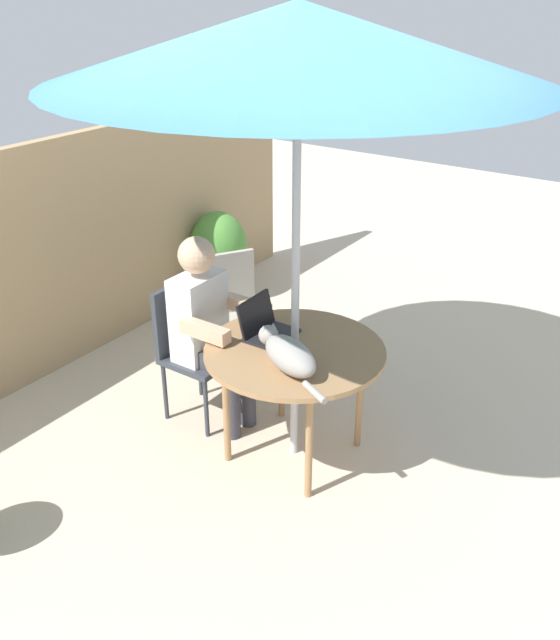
{
  "coord_description": "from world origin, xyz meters",
  "views": [
    {
      "loc": [
        -2.83,
        -1.85,
        2.6
      ],
      "look_at": [
        0.0,
        0.1,
        0.86
      ],
      "focal_mm": 38.99,
      "sensor_mm": 36.0,
      "label": 1
    }
  ],
  "objects": [
    {
      "name": "person_seated",
      "position": [
        0.0,
        0.63,
        0.69
      ],
      "size": [
        0.48,
        0.48,
        1.22
      ],
      "color": "white",
      "rests_on": "ground"
    },
    {
      "name": "chair_empty",
      "position": [
        0.53,
        0.86,
        0.52
      ],
      "size": [
        0.55,
        0.55,
        0.88
      ],
      "color": "#B2A899",
      "rests_on": "ground"
    },
    {
      "name": "patio_umbrella",
      "position": [
        0.0,
        0.0,
        2.3
      ],
      "size": [
        2.39,
        2.39,
        2.48
      ],
      "color": "#B7B7BC",
      "rests_on": "ground"
    },
    {
      "name": "patio_table",
      "position": [
        0.0,
        0.0,
        0.65
      ],
      "size": [
        1.02,
        1.02,
        0.71
      ],
      "color": "#9E754C",
      "rests_on": "ground"
    },
    {
      "name": "fence_back",
      "position": [
        0.0,
        1.99,
        0.81
      ],
      "size": [
        5.11,
        0.08,
        1.62
      ],
      "primitive_type": "cube",
      "color": "tan",
      "rests_on": "ground"
    },
    {
      "name": "potted_plant_by_chair",
      "position": [
        1.47,
        1.75,
        0.42
      ],
      "size": [
        0.49,
        0.49,
        0.79
      ],
      "color": "#9E5138",
      "rests_on": "ground"
    },
    {
      "name": "chair_occupied",
      "position": [
        0.0,
        0.79,
        0.52
      ],
      "size": [
        0.4,
        0.4,
        0.88
      ],
      "color": "#33383F",
      "rests_on": "ground"
    },
    {
      "name": "ground_plane",
      "position": [
        0.0,
        0.0,
        0.0
      ],
      "size": [
        14.0,
        14.0,
        0.0
      ],
      "primitive_type": "plane",
      "color": "beige"
    },
    {
      "name": "cat",
      "position": [
        -0.2,
        -0.08,
        0.79
      ],
      "size": [
        0.37,
        0.59,
        0.17
      ],
      "color": "gray",
      "rests_on": "patio_table"
    },
    {
      "name": "laptop",
      "position": [
        0.04,
        0.24,
        0.77
      ],
      "size": [
        0.31,
        0.26,
        0.21
      ],
      "color": "black",
      "rests_on": "patio_table"
    }
  ]
}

